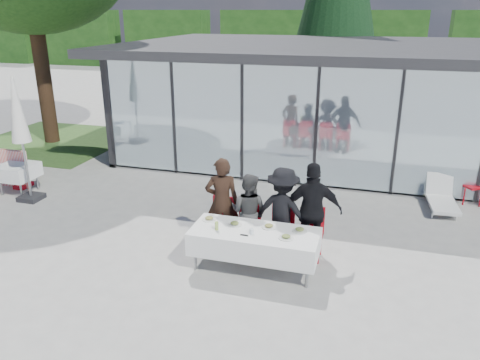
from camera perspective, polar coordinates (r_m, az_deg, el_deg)
name	(u,v)px	position (r m, az deg, el deg)	size (l,w,h in m)	color
ground	(230,254)	(9.06, -1.27, -9.04)	(90.00, 90.00, 0.00)	#A3A19B
pavilion	(365,84)	(15.87, 14.98, 11.20)	(14.80, 8.80, 3.44)	gray
treeline	(319,42)	(35.88, 9.64, 16.25)	(62.50, 2.00, 4.40)	#173A12
dining_table	(255,242)	(8.36, 1.79, -7.52)	(2.26, 0.96, 0.75)	white
diner_a	(222,202)	(9.09, -2.21, -2.69)	(0.65, 0.65, 1.79)	black
diner_chair_a	(222,219)	(9.23, -2.19, -4.75)	(0.44, 0.44, 0.97)	#BA0C17
diner_b	(249,212)	(9.00, 1.05, -3.86)	(0.74, 0.74, 1.52)	#474747
diner_chair_b	(248,222)	(9.08, 1.03, -5.16)	(0.44, 0.44, 0.97)	#BA0C17
diner_c	(283,211)	(8.82, 5.22, -3.80)	(1.10, 1.10, 1.70)	black
diner_chair_c	(282,226)	(8.95, 5.15, -5.65)	(0.44, 0.44, 0.97)	#BA0C17
diner_d	(313,211)	(8.72, 8.84, -3.75)	(1.08, 1.08, 1.85)	black
diner_chair_d	(311,230)	(8.87, 8.70, -6.04)	(0.44, 0.44, 0.97)	#BA0C17
plate_a	(209,219)	(8.68, -3.78, -4.72)	(0.26, 0.26, 0.07)	silver
plate_b	(235,224)	(8.46, -0.65, -5.35)	(0.26, 0.26, 0.07)	silver
plate_c	(269,226)	(8.38, 3.54, -5.65)	(0.26, 0.26, 0.07)	silver
plate_d	(300,230)	(8.30, 7.29, -6.05)	(0.26, 0.26, 0.07)	silver
plate_extra	(286,237)	(8.03, 5.64, -6.94)	(0.26, 0.26, 0.07)	silver
juice_bottle	(217,226)	(8.28, -2.87, -5.62)	(0.06, 0.06, 0.15)	#91AE48
drinking_glasses	(251,231)	(8.14, 1.40, -6.26)	(0.07, 0.07, 0.10)	silver
folded_eyeglasses	(244,235)	(8.10, 0.50, -6.73)	(0.14, 0.03, 0.01)	black
spare_table_left	(17,172)	(13.10, -25.51, 0.93)	(0.86, 0.86, 0.74)	white
spare_chair_a	(470,181)	(12.51, 26.28, -0.11)	(0.61, 0.61, 0.97)	#BA0C17
market_umbrella	(18,119)	(12.07, -25.40, 6.71)	(0.50, 0.50, 3.00)	black
lounger	(441,197)	(11.97, 23.33, -1.95)	(0.70, 1.37, 0.72)	silver
grass_patch	(53,141)	(17.94, -21.87, 4.41)	(5.00, 5.00, 0.02)	#385926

